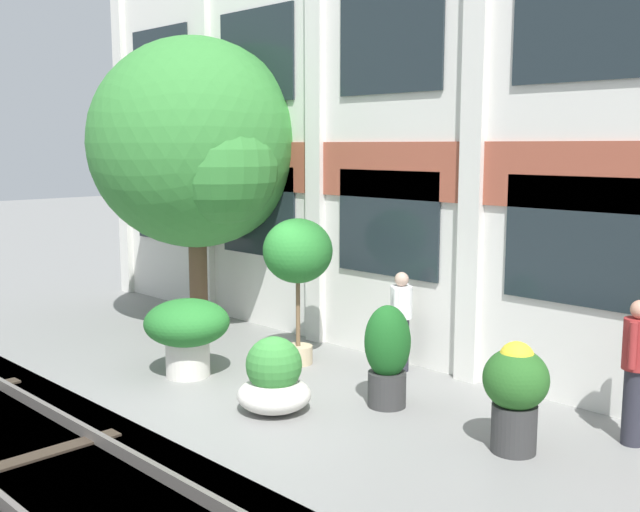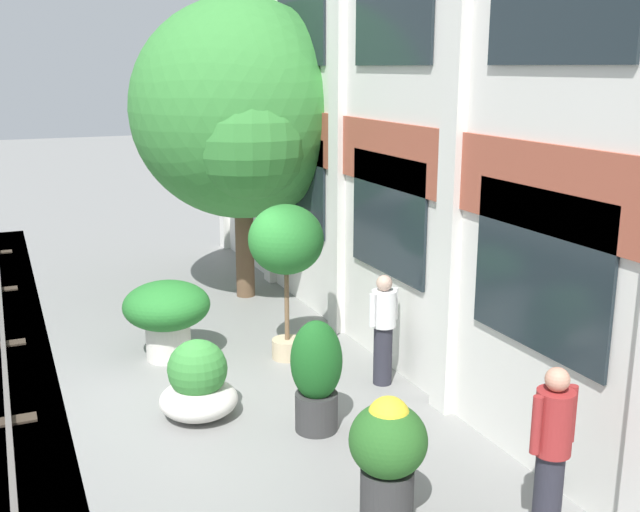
# 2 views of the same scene
# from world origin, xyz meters

# --- Properties ---
(ground_plane) EXTENTS (80.00, 80.00, 0.00)m
(ground_plane) POSITION_xyz_m (0.00, 0.00, 0.00)
(ground_plane) COLOR gray
(apartment_facade) EXTENTS (16.56, 0.64, 7.15)m
(apartment_facade) POSITION_xyz_m (-0.00, 3.03, 3.57)
(apartment_facade) COLOR silver
(apartment_facade) RESTS_ON ground
(broadleaf_tree) EXTENTS (4.21, 4.01, 5.51)m
(broadleaf_tree) POSITION_xyz_m (-4.09, 1.95, 3.43)
(broadleaf_tree) COLOR brown
(broadleaf_tree) RESTS_ON ground
(potted_plant_ribbed_drum) EXTENTS (0.62, 0.62, 1.39)m
(potted_plant_ribbed_drum) POSITION_xyz_m (1.51, 1.03, 0.73)
(potted_plant_ribbed_drum) COLOR #333333
(potted_plant_ribbed_drum) RESTS_ON ground
(potted_plant_fluted_column) EXTENTS (0.75, 0.75, 1.30)m
(potted_plant_fluted_column) POSITION_xyz_m (3.52, 0.90, 0.75)
(potted_plant_fluted_column) COLOR #333333
(potted_plant_fluted_column) RESTS_ON ground
(potted_plant_terracotta_small) EXTENTS (1.11, 1.11, 2.36)m
(potted_plant_terracotta_small) POSITION_xyz_m (-0.80, 1.54, 1.76)
(potted_plant_terracotta_small) COLOR tan
(potted_plant_terracotta_small) RESTS_ON ground
(potted_plant_glazed_jar) EXTENTS (1.30, 1.30, 1.19)m
(potted_plant_glazed_jar) POSITION_xyz_m (-1.50, -0.11, 0.74)
(potted_plant_glazed_jar) COLOR beige
(potted_plant_glazed_jar) RESTS_ON ground
(potted_plant_wide_bowl) EXTENTS (0.99, 0.99, 1.01)m
(potted_plant_wide_bowl) POSITION_xyz_m (0.58, -0.19, 0.43)
(potted_plant_wide_bowl) COLOR beige
(potted_plant_wide_bowl) RESTS_ON ground
(resident_by_doorway) EXTENTS (0.34, 0.51, 1.57)m
(resident_by_doorway) POSITION_xyz_m (0.61, 2.41, 0.84)
(resident_by_doorway) COLOR #282833
(resident_by_doorway) RESTS_ON ground
(resident_watching_tracks) EXTENTS (0.34, 0.53, 1.74)m
(resident_watching_tracks) POSITION_xyz_m (4.39, 2.09, 0.93)
(resident_watching_tracks) COLOR #282833
(resident_watching_tracks) RESTS_ON ground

